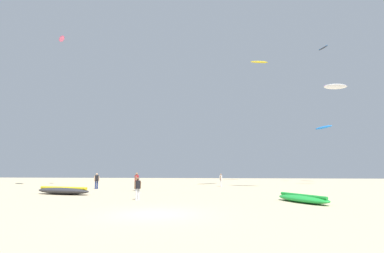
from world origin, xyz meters
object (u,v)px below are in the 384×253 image
at_px(person_right, 137,180).
at_px(kite_aloft_6, 335,86).
at_px(kite_grounded_near, 302,198).
at_px(kite_aloft_0, 62,39).
at_px(person_left, 221,179).
at_px(person_foreground, 138,187).
at_px(kite_aloft_4, 323,48).
at_px(person_midground, 97,180).
at_px(kite_aloft_5, 323,127).
at_px(kite_grounded_mid, 63,191).
at_px(kite_aloft_7, 259,62).

distance_m(person_right, kite_aloft_6, 30.15).
height_order(person_right, kite_aloft_6, kite_aloft_6).
height_order(person_right, kite_grounded_near, person_right).
bearing_deg(kite_aloft_0, kite_aloft_6, 8.31).
bearing_deg(person_left, person_foreground, -106.49).
bearing_deg(person_left, kite_aloft_4, 39.05).
distance_m(person_midground, kite_aloft_0, 20.98).
relative_size(person_foreground, kite_aloft_0, 0.73).
distance_m(person_midground, kite_aloft_6, 33.74).
distance_m(person_left, person_right, 12.07).
xyz_separation_m(person_right, kite_aloft_5, (26.71, 25.32, 8.53)).
relative_size(person_foreground, person_right, 0.87).
height_order(person_left, kite_grounded_near, person_left).
xyz_separation_m(kite_grounded_near, kite_grounded_mid, (-18.78, 4.51, 0.05)).
xyz_separation_m(person_midground, person_right, (5.15, -2.22, 0.05)).
bearing_deg(person_left, kite_grounded_near, -71.94).
bearing_deg(person_foreground, kite_aloft_6, 88.56).
bearing_deg(person_midground, kite_aloft_0, 20.79).
bearing_deg(kite_aloft_0, kite_grounded_mid, -56.05).
relative_size(kite_aloft_5, kite_aloft_7, 1.22).
xyz_separation_m(person_midground, kite_grounded_mid, (0.15, -7.22, -0.69)).
bearing_deg(kite_aloft_7, person_right, -121.11).
bearing_deg(kite_grounded_mid, person_left, 45.58).
bearing_deg(kite_aloft_7, kite_aloft_6, -58.61).
relative_size(person_midground, kite_aloft_7, 0.48).
bearing_deg(kite_aloft_4, kite_aloft_0, -158.42).
distance_m(kite_aloft_0, kite_aloft_4, 42.79).
relative_size(person_foreground, person_midground, 0.91).
bearing_deg(kite_aloft_6, person_midground, -160.98).
bearing_deg(kite_aloft_5, person_left, -137.72).
bearing_deg(person_midground, person_right, -151.60).
xyz_separation_m(person_left, kite_aloft_6, (16.06, 3.75, 12.65)).
bearing_deg(kite_grounded_near, kite_aloft_7, 86.58).
xyz_separation_m(kite_aloft_5, kite_aloft_7, (-10.78, 1.08, 13.02)).
relative_size(person_foreground, kite_grounded_mid, 0.28).
bearing_deg(person_foreground, person_left, 116.11).
relative_size(person_left, kite_grounded_near, 0.35).
xyz_separation_m(kite_grounded_mid, kite_aloft_5, (31.70, 30.32, 9.27)).
relative_size(person_left, kite_grounded_mid, 0.28).
height_order(person_midground, kite_aloft_0, kite_aloft_0).
distance_m(person_right, kite_grounded_mid, 7.11).
bearing_deg(person_foreground, kite_aloft_4, 96.96).
relative_size(person_right, kite_aloft_7, 0.50).
bearing_deg(kite_grounded_near, person_foreground, 176.87).
distance_m(person_foreground, person_left, 18.49).
height_order(kite_grounded_mid, kite_aloft_0, kite_aloft_0).
relative_size(kite_aloft_6, kite_aloft_7, 0.92).
height_order(person_midground, kite_aloft_5, kite_aloft_5).
distance_m(kite_grounded_near, kite_grounded_mid, 19.31).
bearing_deg(kite_grounded_near, kite_grounded_mid, 166.49).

